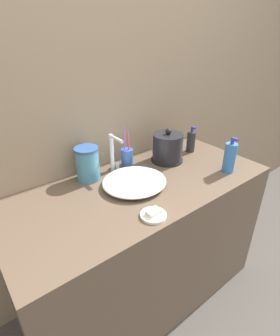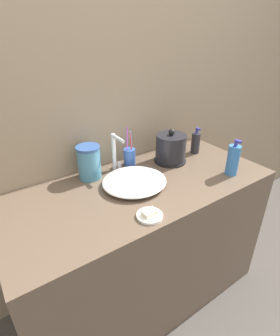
{
  "view_description": "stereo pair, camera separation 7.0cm",
  "coord_description": "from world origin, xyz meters",
  "px_view_note": "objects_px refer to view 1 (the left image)",
  "views": [
    {
      "loc": [
        -0.71,
        -0.58,
        1.51
      ],
      "look_at": [
        -0.01,
        0.31,
        0.91
      ],
      "focal_mm": 28.0,
      "sensor_mm": 36.0,
      "label": 1
    },
    {
      "loc": [
        -0.65,
        -0.62,
        1.51
      ],
      "look_at": [
        -0.01,
        0.31,
        0.91
      ],
      "focal_mm": 28.0,
      "sensor_mm": 36.0,
      "label": 2
    }
  ],
  "objects_px": {
    "electric_kettle": "(168,148)",
    "water_pitcher": "(88,164)",
    "shampoo_bottle": "(191,141)",
    "faucet": "(114,152)",
    "lotion_bottle": "(230,157)",
    "toothbrush_cup": "(127,157)"
  },
  "relations": [
    {
      "from": "toothbrush_cup",
      "to": "shampoo_bottle",
      "type": "distance_m",
      "value": 0.45
    },
    {
      "from": "toothbrush_cup",
      "to": "water_pitcher",
      "type": "xyz_separation_m",
      "value": [
        -0.25,
        -0.0,
        0.03
      ]
    },
    {
      "from": "lotion_bottle",
      "to": "water_pitcher",
      "type": "xyz_separation_m",
      "value": [
        -0.65,
        0.4,
        0.0
      ]
    },
    {
      "from": "faucet",
      "to": "electric_kettle",
      "type": "height_order",
      "value": "faucet"
    },
    {
      "from": "faucet",
      "to": "electric_kettle",
      "type": "xyz_separation_m",
      "value": [
        0.32,
        -0.08,
        -0.04
      ]
    },
    {
      "from": "electric_kettle",
      "to": "water_pitcher",
      "type": "height_order",
      "value": "electric_kettle"
    },
    {
      "from": "faucet",
      "to": "toothbrush_cup",
      "type": "height_order",
      "value": "toothbrush_cup"
    },
    {
      "from": "shampoo_bottle",
      "to": "water_pitcher",
      "type": "bearing_deg",
      "value": 172.65
    },
    {
      "from": "toothbrush_cup",
      "to": "water_pitcher",
      "type": "relative_size",
      "value": 1.27
    },
    {
      "from": "toothbrush_cup",
      "to": "lotion_bottle",
      "type": "height_order",
      "value": "toothbrush_cup"
    },
    {
      "from": "lotion_bottle",
      "to": "shampoo_bottle",
      "type": "bearing_deg",
      "value": 82.9
    },
    {
      "from": "electric_kettle",
      "to": "toothbrush_cup",
      "type": "height_order",
      "value": "toothbrush_cup"
    },
    {
      "from": "lotion_bottle",
      "to": "water_pitcher",
      "type": "relative_size",
      "value": 1.13
    },
    {
      "from": "faucet",
      "to": "water_pitcher",
      "type": "distance_m",
      "value": 0.16
    },
    {
      "from": "lotion_bottle",
      "to": "electric_kettle",
      "type": "bearing_deg",
      "value": 119.47
    },
    {
      "from": "toothbrush_cup",
      "to": "shampoo_bottle",
      "type": "relative_size",
      "value": 1.36
    },
    {
      "from": "faucet",
      "to": "shampoo_bottle",
      "type": "xyz_separation_m",
      "value": [
        0.53,
        -0.08,
        -0.05
      ]
    },
    {
      "from": "water_pitcher",
      "to": "shampoo_bottle",
      "type": "bearing_deg",
      "value": -7.35
    },
    {
      "from": "faucet",
      "to": "water_pitcher",
      "type": "xyz_separation_m",
      "value": [
        -0.15,
        0.01,
        -0.03
      ]
    },
    {
      "from": "water_pitcher",
      "to": "electric_kettle",
      "type": "bearing_deg",
      "value": -11.35
    },
    {
      "from": "faucet",
      "to": "water_pitcher",
      "type": "relative_size",
      "value": 1.2
    },
    {
      "from": "faucet",
      "to": "electric_kettle",
      "type": "bearing_deg",
      "value": -14.6
    }
  ]
}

